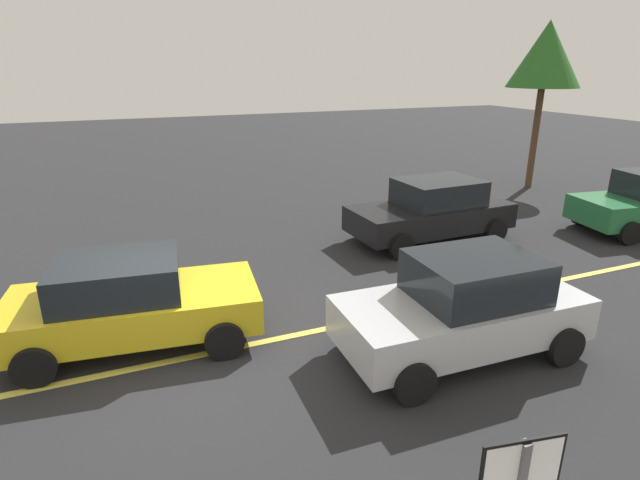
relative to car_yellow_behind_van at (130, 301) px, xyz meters
name	(u,v)px	position (x,y,z in m)	size (l,w,h in m)	color
ground_plane	(181,359)	(0.64, -0.85, -0.78)	(80.00, 80.00, 0.00)	#262628
lane_marking_centre	(347,324)	(3.64, -0.85, -0.78)	(28.00, 0.16, 0.01)	#E0D14C
car_yellow_behind_van	(130,301)	(0.00, 0.00, 0.00)	(4.28, 2.42, 1.55)	gold
car_black_approaching	(432,210)	(7.81, 2.62, 0.04)	(4.45, 2.16, 1.64)	black
car_silver_far_lane	(464,307)	(4.99, -2.40, 0.05)	(4.07, 2.08, 1.68)	#B7BABF
tree_left_verge	(546,55)	(14.83, 6.34, 4.02)	(2.57, 2.57, 5.99)	#513823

